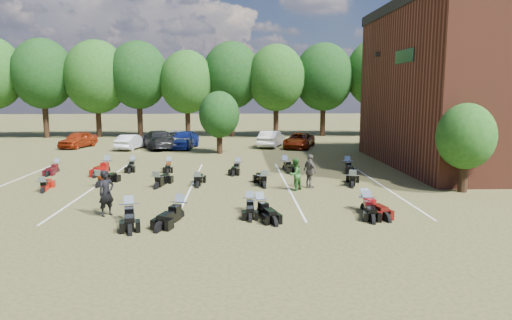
{
  "coord_description": "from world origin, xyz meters",
  "views": [
    {
      "loc": [
        -0.6,
        -20.59,
        4.93
      ],
      "look_at": [
        0.42,
        4.0,
        1.2
      ],
      "focal_mm": 32.0,
      "sensor_mm": 36.0,
      "label": 1
    }
  ],
  "objects": [
    {
      "name": "motorcycle_18",
      "position": [
        -0.57,
        7.26,
        0.0
      ],
      "size": [
        1.04,
        2.24,
        1.2
      ],
      "primitive_type": null,
      "rotation": [
        0.0,
        0.0,
        -0.17
      ],
      "color": "black",
      "rests_on": "ground"
    },
    {
      "name": "car_2",
      "position": [
        -5.82,
        19.36,
        0.75
      ],
      "size": [
        2.69,
        5.47,
        1.5
      ],
      "primitive_type": "imported",
      "rotation": [
        0.0,
        0.0,
        0.04
      ],
      "color": "gray",
      "rests_on": "ground"
    },
    {
      "name": "person_black",
      "position": [
        -5.81,
        -2.69,
        0.92
      ],
      "size": [
        0.78,
        0.79,
        1.84
      ],
      "primitive_type": "imported",
      "rotation": [
        0.0,
        0.0,
        0.81
      ],
      "color": "black",
      "rests_on": "ground"
    },
    {
      "name": "ground",
      "position": [
        0.0,
        0.0,
        0.0
      ],
      "size": [
        160.0,
        160.0,
        0.0
      ],
      "primitive_type": "plane",
      "color": "brown",
      "rests_on": "ground"
    },
    {
      "name": "car_4",
      "position": [
        -5.22,
        18.87,
        0.79
      ],
      "size": [
        2.57,
        4.86,
        1.58
      ],
      "primitive_type": "imported",
      "rotation": [
        0.0,
        0.0,
        -0.16
      ],
      "color": "navy",
      "rests_on": "ground"
    },
    {
      "name": "motorcycle_7",
      "position": [
        -10.14,
        1.7,
        0.0
      ],
      "size": [
        0.99,
        2.1,
        1.12
      ],
      "primitive_type": null,
      "rotation": [
        0.0,
        0.0,
        3.32
      ],
      "color": "#9F150B",
      "rests_on": "ground"
    },
    {
      "name": "person_grey",
      "position": [
        3.11,
        2.24,
        0.87
      ],
      "size": [
        0.83,
        1.11,
        1.75
      ],
      "primitive_type": "imported",
      "rotation": [
        0.0,
        0.0,
        2.02
      ],
      "color": "#524B47",
      "rests_on": "ground"
    },
    {
      "name": "motorcycle_1",
      "position": [
        -4.77,
        -3.42,
        0.0
      ],
      "size": [
        1.29,
        2.48,
        1.32
      ],
      "primitive_type": null,
      "rotation": [
        0.0,
        0.0,
        0.24
      ],
      "color": "black",
      "rests_on": "ground"
    },
    {
      "name": "motorcycle_5",
      "position": [
        4.72,
        -2.56,
        0.0
      ],
      "size": [
        0.98,
        2.26,
        1.22
      ],
      "primitive_type": null,
      "rotation": [
        0.0,
        0.0,
        -0.14
      ],
      "color": "black",
      "rests_on": "ground"
    },
    {
      "name": "motorcycle_15",
      "position": [
        -8.63,
        7.43,
        0.0
      ],
      "size": [
        1.02,
        2.58,
        1.4
      ],
      "primitive_type": null,
      "rotation": [
        0.0,
        0.0,
        -0.09
      ],
      "color": "maroon",
      "rests_on": "ground"
    },
    {
      "name": "car_3",
      "position": [
        -7.49,
        18.9,
        0.79
      ],
      "size": [
        4.18,
        5.91,
        1.59
      ],
      "primitive_type": "imported",
      "rotation": [
        0.0,
        0.0,
        3.54
      ],
      "color": "black",
      "rests_on": "ground"
    },
    {
      "name": "motorcycle_4",
      "position": [
        -0.09,
        -2.21,
        0.0
      ],
      "size": [
        0.68,
        2.05,
        1.13
      ],
      "primitive_type": null,
      "rotation": [
        0.0,
        0.0,
        -0.02
      ],
      "color": "black",
      "rests_on": "ground"
    },
    {
      "name": "car_6",
      "position": [
        4.81,
        18.82,
        0.65
      ],
      "size": [
        3.56,
        5.15,
        1.31
      ],
      "primitive_type": "imported",
      "rotation": [
        0.0,
        0.0,
        -0.33
      ],
      "color": "#631905",
      "rests_on": "ground"
    },
    {
      "name": "car_5",
      "position": [
        2.42,
        19.7,
        0.73
      ],
      "size": [
        2.78,
        4.68,
        1.46
      ],
      "primitive_type": "imported",
      "rotation": [
        0.0,
        0.0,
        2.84
      ],
      "color": "#B5B4B0",
      "rests_on": "ground"
    },
    {
      "name": "motorcycle_16",
      "position": [
        -7.28,
        8.45,
        0.0
      ],
      "size": [
        0.84,
        2.13,
        1.16
      ],
      "primitive_type": null,
      "rotation": [
        0.0,
        0.0,
        0.09
      ],
      "color": "black",
      "rests_on": "ground"
    },
    {
      "name": "parking_lines",
      "position": [
        -3.0,
        3.0,
        0.01
      ],
      "size": [
        20.1,
        14.0,
        0.01
      ],
      "color": "silver",
      "rests_on": "ground"
    },
    {
      "name": "motorcycle_20",
      "position": [
        6.33,
        7.44,
        0.0
      ],
      "size": [
        0.9,
        2.24,
        1.22
      ],
      "primitive_type": null,
      "rotation": [
        0.0,
        0.0,
        -0.09
      ],
      "color": "black",
      "rests_on": "ground"
    },
    {
      "name": "motorcycle_13",
      "position": [
        5.34,
        2.27,
        0.0
      ],
      "size": [
        1.31,
        2.45,
        1.3
      ],
      "primitive_type": null,
      "rotation": [
        0.0,
        0.0,
        2.89
      ],
      "color": "black",
      "rests_on": "ground"
    },
    {
      "name": "motorcycle_19",
      "position": [
        2.43,
        7.77,
        0.0
      ],
      "size": [
        1.26,
        2.36,
        1.26
      ],
      "primitive_type": null,
      "rotation": [
        0.0,
        0.0,
        0.26
      ],
      "color": "black",
      "rests_on": "ground"
    },
    {
      "name": "car_0",
      "position": [
        -14.59,
        19.88,
        0.7
      ],
      "size": [
        2.72,
        4.43,
        1.41
      ],
      "primitive_type": "imported",
      "rotation": [
        0.0,
        0.0,
        -0.27
      ],
      "color": "maroon",
      "rests_on": "ground"
    },
    {
      "name": "motorcycle_2",
      "position": [
        -2.88,
        -3.2,
        0.0
      ],
      "size": [
        1.42,
        2.47,
        1.31
      ],
      "primitive_type": null,
      "rotation": [
        0.0,
        0.0,
        -0.3
      ],
      "color": "black",
      "rests_on": "ground"
    },
    {
      "name": "motorcycle_6",
      "position": [
        4.72,
        -2.31,
        0.0
      ],
      "size": [
        1.2,
        2.38,
        1.27
      ],
      "primitive_type": null,
      "rotation": [
        0.0,
        0.0,
        0.22
      ],
      "color": "#4C0E0A",
      "rests_on": "ground"
    },
    {
      "name": "motorcycle_14",
      "position": [
        -11.72,
        7.54,
        0.0
      ],
      "size": [
        0.68,
        2.04,
        1.13
      ],
      "primitive_type": null,
      "rotation": [
        0.0,
        0.0,
        0.02
      ],
      "color": "#3D0810",
      "rests_on": "ground"
    },
    {
      "name": "motorcycle_8",
      "position": [
        -7.77,
        2.94,
        0.0
      ],
      "size": [
        1.26,
        2.4,
        1.28
      ],
      "primitive_type": null,
      "rotation": [
        0.0,
        0.0,
        2.9
      ],
      "color": "black",
      "rests_on": "ground"
    },
    {
      "name": "person_green",
      "position": [
        2.27,
        1.71,
        0.81
      ],
      "size": [
        0.99,
        0.98,
        1.62
      ],
      "primitive_type": "imported",
      "rotation": [
        0.0,
        0.0,
        3.89
      ],
      "color": "#2A6325",
      "rests_on": "ground"
    },
    {
      "name": "motorcycle_10",
      "position": [
        -4.72,
        2.43,
        0.0
      ],
      "size": [
        1.13,
        2.38,
        1.27
      ],
      "primitive_type": null,
      "rotation": [
        0.0,
        0.0,
        2.96
      ],
      "color": "black",
      "rests_on": "ground"
    },
    {
      "name": "motorcycle_11",
      "position": [
        -2.65,
        2.62,
        0.0
      ],
      "size": [
        0.71,
        2.13,
        1.18
      ],
      "primitive_type": null,
      "rotation": [
        0.0,
        0.0,
        3.13
      ],
      "color": "black",
      "rests_on": "ground"
    },
    {
      "name": "young_tree_midfield",
      "position": [
        -2.0,
        15.5,
        3.09
      ],
      "size": [
        3.2,
        3.2,
        4.7
      ],
      "color": "black",
      "rests_on": "ground"
    },
    {
      "name": "motorcycle_12",
      "position": [
        0.76,
        2.4,
        0.0
      ],
      "size": [
        1.0,
        2.4,
        1.3
      ],
      "primitive_type": null,
      "rotation": [
        0.0,
        0.0,
        3.25
      ],
      "color": "black",
      "rests_on": "ground"
    },
    {
      "name": "young_tree_near_building",
      "position": [
        10.5,
        1.0,
        2.75
      ],
      "size": [
        2.8,
        2.8,
        4.16
      ],
      "color": "black",
      "rests_on": "ground"
    },
    {
      "name": "car_1",
      "position": [
        -9.66,
        18.52,
        0.64
      ],
      "size": [
        2.12,
        4.07,
        1.28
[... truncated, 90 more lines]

